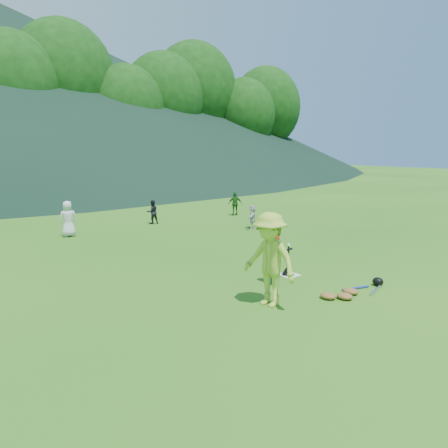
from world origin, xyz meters
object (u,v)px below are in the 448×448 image
at_px(home_plate, 288,275).
at_px(batting_tee, 288,270).
at_px(adult_coach, 269,260).
at_px(fielder_b, 152,212).
at_px(fielder_a, 68,219).
at_px(fielder_c, 235,204).
at_px(fielder_d, 252,217).
at_px(equipment_pile, 351,291).
at_px(batter_child, 274,259).

height_order(home_plate, batting_tee, batting_tee).
relative_size(home_plate, adult_coach, 0.25).
bearing_deg(fielder_b, batting_tee, 91.61).
bearing_deg(fielder_a, fielder_b, -162.21).
bearing_deg(fielder_c, batting_tee, 84.99).
distance_m(adult_coach, fielder_a, 9.11).
distance_m(home_plate, fielder_d, 6.19).
bearing_deg(equipment_pile, batting_tee, 91.21).
relative_size(fielder_c, fielder_d, 1.19).
bearing_deg(adult_coach, fielder_b, 156.84).
height_order(home_plate, adult_coach, adult_coach).
bearing_deg(home_plate, fielder_a, 108.13).
bearing_deg(batter_child, home_plate, -36.71).
bearing_deg(adult_coach, batting_tee, 116.56).
distance_m(fielder_a, fielder_d, 6.57).
distance_m(fielder_d, batting_tee, 6.18).
xyz_separation_m(adult_coach, equipment_pile, (1.79, -0.58, -0.84)).
xyz_separation_m(batter_child, fielder_b, (1.67, 8.65, -0.08)).
height_order(adult_coach, fielder_d, adult_coach).
relative_size(fielder_a, fielder_d, 1.37).
xyz_separation_m(fielder_c, fielder_d, (-1.57, -2.96, -0.08)).
distance_m(adult_coach, fielder_b, 9.97).
distance_m(batter_child, fielder_c, 10.13).
distance_m(fielder_b, equipment_pile, 10.22).
bearing_deg(fielder_c, batter_child, 82.20).
relative_size(fielder_c, equipment_pile, 0.59).
height_order(batter_child, equipment_pile, batter_child).
xyz_separation_m(adult_coach, batting_tee, (1.75, 1.18, -0.78)).
bearing_deg(fielder_b, batter_child, 87.04).
relative_size(fielder_b, fielder_c, 0.90).
xyz_separation_m(fielder_b, equipment_pile, (-0.90, -10.17, -0.41)).
bearing_deg(home_plate, fielder_d, 56.61).
relative_size(batting_tee, equipment_pile, 0.38).
bearing_deg(adult_coach, batter_child, 124.93).
relative_size(adult_coach, batting_tee, 2.66).
bearing_deg(batter_child, fielder_b, 23.32).
relative_size(batter_child, fielder_b, 1.17).
bearing_deg(batter_child, fielder_c, -0.04).
relative_size(home_plate, fielder_a, 0.36).
height_order(home_plate, batter_child, batter_child).
distance_m(fielder_a, equipment_pile, 10.02).
height_order(batter_child, batting_tee, batter_child).
bearing_deg(equipment_pile, adult_coach, 161.92).
bearing_deg(equipment_pile, fielder_d, 64.11).
xyz_separation_m(batting_tee, equipment_pile, (0.04, -1.77, -0.06)).
relative_size(batter_child, fielder_a, 0.91).
bearing_deg(equipment_pile, home_plate, 91.21).
bearing_deg(fielder_c, fielder_d, 88.48).
height_order(fielder_b, equipment_pile, fielder_b).
bearing_deg(fielder_c, home_plate, 84.99).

